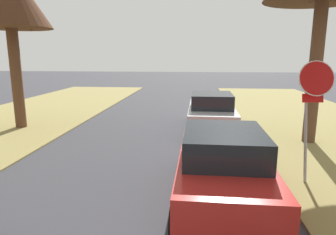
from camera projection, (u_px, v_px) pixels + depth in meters
stop_sign_far at (313, 96)px, 6.79m from camera, size 0.82×0.73×2.91m
parked_sedan_red at (222, 167)px, 6.32m from camera, size 1.97×4.42×1.57m
parked_sedan_silver at (211, 113)px, 12.25m from camera, size 1.97×4.42×1.57m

